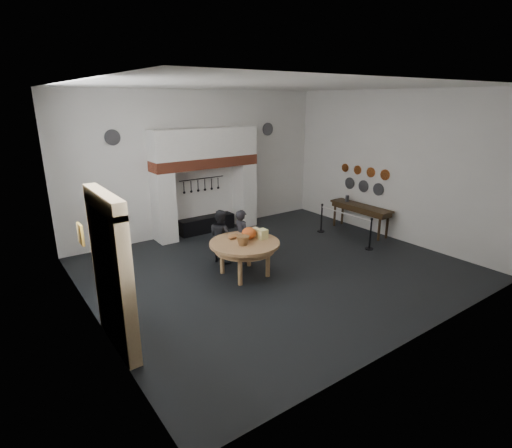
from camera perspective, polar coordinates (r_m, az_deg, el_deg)
floor at (r=10.49m, az=2.89°, el=-6.30°), size 9.00×8.00×0.02m
ceiling at (r=9.60m, az=3.32°, el=19.10°), size 9.00×8.00×0.02m
wall_back at (r=13.11m, az=-8.00°, el=8.65°), size 9.00×0.02×4.50m
wall_front at (r=7.22m, az=23.28°, el=0.16°), size 9.00×0.02×4.50m
wall_left at (r=7.89m, az=-23.41°, el=1.52°), size 0.02×8.00×4.50m
wall_right at (r=13.05m, az=18.88°, el=7.85°), size 0.02×8.00×4.50m
chimney_pier_left at (r=12.43m, az=-13.02°, el=2.34°), size 0.55×0.70×2.15m
chimney_pier_right at (r=13.78m, az=-1.67°, el=4.26°), size 0.55×0.70×2.15m
hearth_brick_band at (r=12.80m, az=-7.26°, el=8.74°), size 3.50×0.72×0.32m
chimney_hood at (r=12.72m, az=-7.37°, el=11.45°), size 3.50×0.70×0.90m
iron_range at (r=13.32m, az=-7.07°, el=-0.02°), size 1.90×0.45×0.50m
utensil_rail at (r=13.13m, az=-7.74°, el=6.46°), size 1.60×0.02×0.02m
door_recess at (r=7.30m, az=-20.45°, el=-7.74°), size 0.04×1.10×2.50m
door_jamb_near at (r=6.69m, az=-18.08°, el=-9.39°), size 0.22×0.30×2.60m
door_jamb_far at (r=7.93m, az=-21.26°, el=-5.42°), size 0.22×0.30×2.60m
door_lintel at (r=6.87m, az=-20.96°, el=3.07°), size 0.22×1.70×0.30m
wall_plaque at (r=8.83m, az=-23.77°, el=-1.34°), size 0.05×0.34×0.44m
work_table at (r=9.78m, az=-1.64°, el=-2.77°), size 1.87×1.87×0.07m
pumpkin at (r=9.90m, az=-1.01°, el=-1.34°), size 0.36×0.36×0.31m
cheese_block_big at (r=9.96m, az=0.90°, el=-1.44°), size 0.22×0.22×0.24m
cheese_block_small at (r=10.19m, az=-0.19°, el=-1.12°), size 0.18×0.18×0.20m
wicker_basket at (r=9.54m, az=-1.89°, el=-2.39°), size 0.35×0.35×0.22m
bread_loaf at (r=9.97m, az=-3.24°, el=-1.78°), size 0.31×0.18×0.13m
visitor_near at (r=10.56m, az=-2.05°, el=-1.82°), size 0.40×0.57×1.47m
visitor_far at (r=10.69m, az=-5.03°, el=-1.72°), size 0.62×0.76×1.44m
side_table at (r=13.46m, az=14.74°, el=2.47°), size 0.55×2.20×0.06m
pewter_jug at (r=13.81m, az=12.89°, el=3.57°), size 0.12×0.12×0.22m
copper_pan_a at (r=13.18m, az=17.95°, el=6.70°), size 0.03×0.34×0.34m
copper_pan_b at (r=13.51m, az=16.09°, el=7.11°), size 0.03×0.32×0.32m
copper_pan_c at (r=13.85m, az=14.31°, el=7.49°), size 0.03×0.30×0.30m
copper_pan_d at (r=14.21m, az=12.62°, el=7.85°), size 0.03×0.28×0.28m
pewter_plate_left at (r=13.40m, az=17.07°, el=4.75°), size 0.03×0.40×0.40m
pewter_plate_mid at (r=13.76m, az=15.10°, el=5.24°), size 0.03×0.40×0.40m
pewter_plate_right at (r=14.14m, az=13.23°, el=5.70°), size 0.03×0.40×0.40m
pewter_plate_back_left at (r=11.96m, az=-19.83°, el=11.56°), size 0.44×0.03×0.44m
pewter_plate_back_right at (r=14.42m, az=1.70°, el=13.40°), size 0.44×0.03×0.44m
barrier_post_near at (r=12.05m, az=16.03°, el=-1.48°), size 0.05×0.05×0.90m
barrier_post_far at (r=13.30m, az=9.35°, el=0.76°), size 0.05×0.05×0.90m
barrier_rope at (r=12.54m, az=12.64°, el=1.43°), size 0.04×2.00×0.04m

